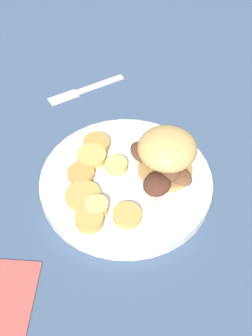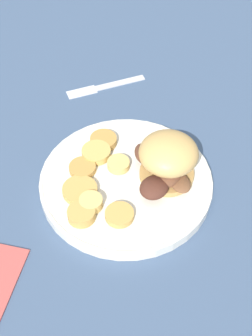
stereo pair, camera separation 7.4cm
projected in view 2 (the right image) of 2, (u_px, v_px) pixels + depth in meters
name	position (u px, v px, depth m)	size (l,w,h in m)	color
ground_plane	(126.00, 186.00, 0.77)	(4.00, 4.00, 0.00)	#3D5170
dinner_plate	(126.00, 182.00, 0.77)	(0.28, 0.28, 0.02)	white
sandwich	(167.00, 160.00, 0.73)	(0.13, 0.12, 0.08)	tan
potato_round_0	(81.00, 214.00, 0.70)	(0.04, 0.04, 0.02)	tan
potato_round_1	(82.00, 168.00, 0.77)	(0.04, 0.04, 0.01)	#BC8942
potato_round_2	(80.00, 190.00, 0.74)	(0.06, 0.06, 0.01)	tan
potato_round_3	(91.00, 202.00, 0.72)	(0.04, 0.04, 0.02)	#DBB766
potato_round_4	(120.00, 215.00, 0.70)	(0.04, 0.04, 0.01)	tan
potato_round_5	(118.00, 164.00, 0.77)	(0.04, 0.04, 0.01)	#DBB766
potato_round_6	(103.00, 140.00, 0.81)	(0.05, 0.05, 0.01)	#BC8942
potato_round_7	(96.00, 153.00, 0.79)	(0.05, 0.05, 0.01)	tan
fork	(105.00, 86.00, 0.94)	(0.12, 0.13, 0.00)	silver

